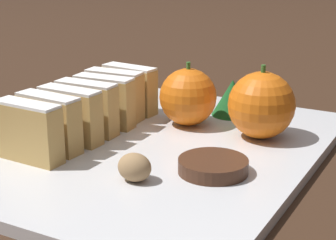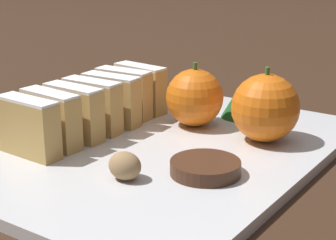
{
  "view_description": "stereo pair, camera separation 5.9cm",
  "coord_description": "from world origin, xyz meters",
  "px_view_note": "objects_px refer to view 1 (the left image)",
  "views": [
    {
      "loc": [
        0.27,
        -0.5,
        0.22
      ],
      "look_at": [
        0.0,
        0.0,
        0.04
      ],
      "focal_mm": 60.0,
      "sensor_mm": 36.0,
      "label": 1
    },
    {
      "loc": [
        0.32,
        -0.47,
        0.22
      ],
      "look_at": [
        0.0,
        0.0,
        0.04
      ],
      "focal_mm": 60.0,
      "sensor_mm": 36.0,
      "label": 2
    }
  ],
  "objects_px": {
    "orange_far": "(188,97)",
    "walnut": "(135,167)",
    "orange_near": "(261,105)",
    "chocolate_cookie": "(213,166)"
  },
  "relations": [
    {
      "from": "orange_near",
      "to": "walnut",
      "type": "bearing_deg",
      "value": -109.33
    },
    {
      "from": "orange_far",
      "to": "orange_near",
      "type": "bearing_deg",
      "value": -1.37
    },
    {
      "from": "orange_near",
      "to": "orange_far",
      "type": "xyz_separation_m",
      "value": [
        -0.09,
        0.0,
        -0.0
      ]
    },
    {
      "from": "orange_near",
      "to": "walnut",
      "type": "distance_m",
      "value": 0.18
    },
    {
      "from": "orange_far",
      "to": "walnut",
      "type": "bearing_deg",
      "value": -79.39
    },
    {
      "from": "walnut",
      "to": "chocolate_cookie",
      "type": "relative_size",
      "value": 0.48
    },
    {
      "from": "orange_far",
      "to": "walnut",
      "type": "height_order",
      "value": "orange_far"
    },
    {
      "from": "orange_far",
      "to": "chocolate_cookie",
      "type": "bearing_deg",
      "value": -53.96
    },
    {
      "from": "orange_near",
      "to": "orange_far",
      "type": "height_order",
      "value": "orange_near"
    },
    {
      "from": "orange_far",
      "to": "walnut",
      "type": "relative_size",
      "value": 2.35
    }
  ]
}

